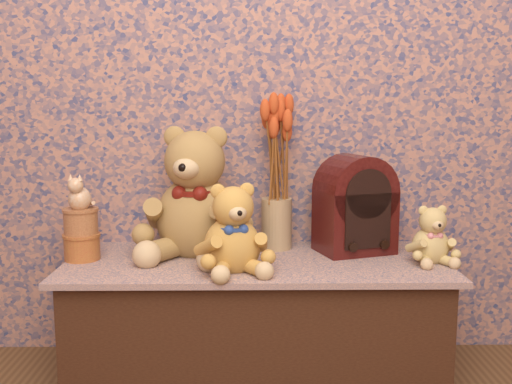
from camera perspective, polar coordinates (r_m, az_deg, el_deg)
display_shelf at (r=2.03m, az=-0.02°, el=-12.51°), size 1.28×0.54×0.42m
teddy_large at (r=2.01m, az=-5.88°, el=0.61°), size 0.48×0.53×0.48m
teddy_medium at (r=1.81m, az=-2.39°, el=-3.16°), size 0.31×0.34×0.30m
teddy_small at (r=2.00m, az=17.04°, el=-3.79°), size 0.18×0.21×0.21m
cathedral_radio at (r=2.06m, az=9.82°, el=-1.16°), size 0.30×0.25×0.35m
ceramic_vase at (r=2.09m, az=2.06°, el=-3.15°), size 0.12×0.12×0.19m
dried_stalks at (r=2.05m, az=2.11°, el=5.07°), size 0.28×0.28×0.41m
biscuit_tin_lower at (r=2.04m, az=-16.94°, el=-5.27°), size 0.15×0.15×0.09m
biscuit_tin_upper at (r=2.02m, az=-17.04°, el=-2.87°), size 0.13×0.13×0.09m
cat_figurine at (r=2.00m, az=-17.18°, el=0.09°), size 0.10×0.11×0.12m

